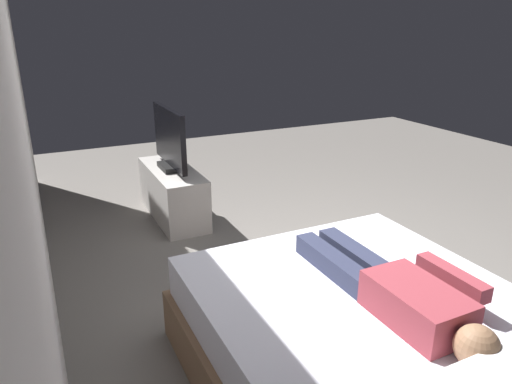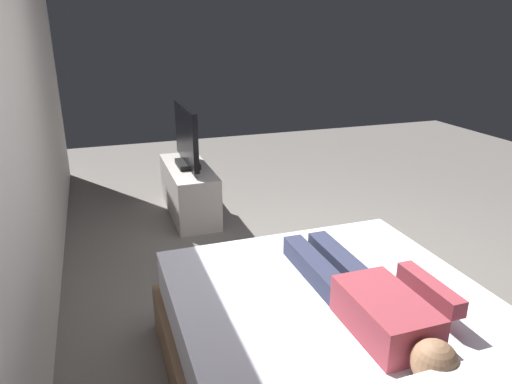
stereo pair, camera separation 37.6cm
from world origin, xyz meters
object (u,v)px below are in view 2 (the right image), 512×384
Objects in this scene: person at (371,300)px; tv at (186,138)px; bed at (353,370)px; remote at (421,283)px; tv_stand at (189,190)px.

tv reaches higher than person.
tv reaches higher than bed.
person is at bearing 110.47° from remote.
tv is at bearing 4.46° from bed.
remote reaches higher than bed.
bed is at bearing 108.57° from person.
person is at bearing -173.76° from tv_stand.
tv is at bearing 0.00° from tv_stand.
bed is at bearing -175.54° from tv_stand.
person is at bearing -71.43° from bed.
tv_stand is at bearing 14.98° from remote.
remote is (0.15, -0.40, -0.07)m from person.
tv_stand is (2.81, 0.31, -0.37)m from person.
tv_stand is at bearing 6.24° from person.
bed is at bearing 110.14° from remote.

